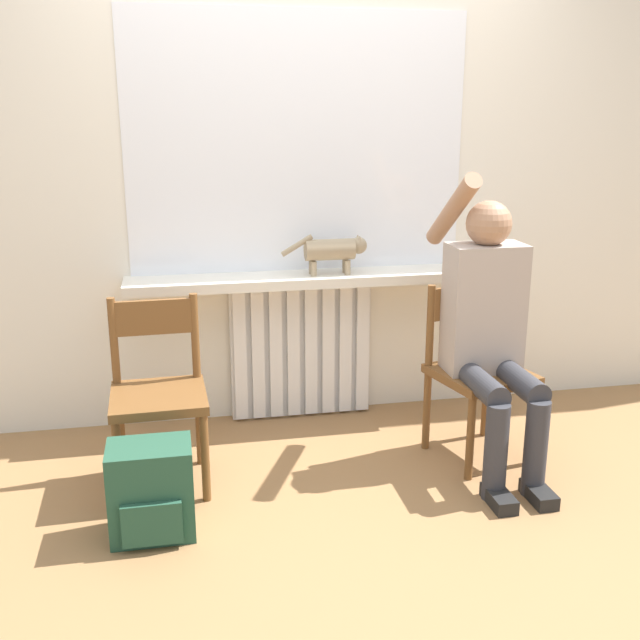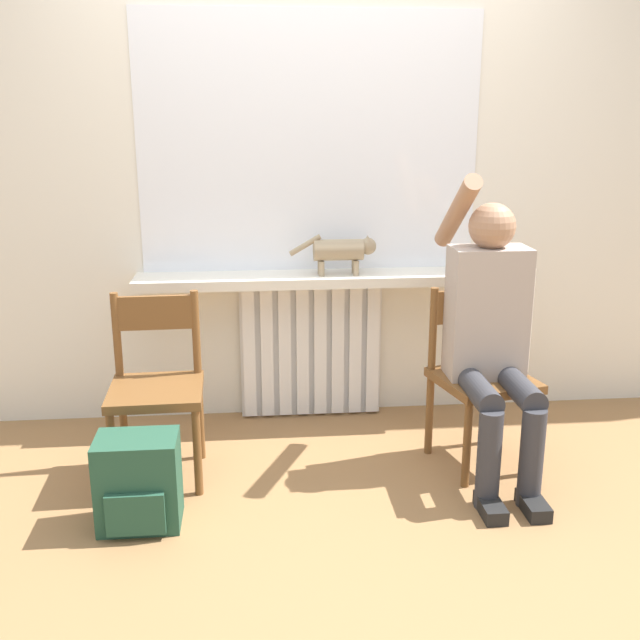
{
  "view_description": "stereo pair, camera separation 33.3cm",
  "coord_description": "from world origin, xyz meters",
  "px_view_note": "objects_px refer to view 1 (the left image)",
  "views": [
    {
      "loc": [
        -0.64,
        -2.56,
        1.61
      ],
      "look_at": [
        0.0,
        0.64,
        0.67
      ],
      "focal_mm": 42.0,
      "sensor_mm": 36.0,
      "label": 1
    },
    {
      "loc": [
        -0.31,
        -2.61,
        1.61
      ],
      "look_at": [
        0.0,
        0.64,
        0.67
      ],
      "focal_mm": 42.0,
      "sensor_mm": 36.0,
      "label": 2
    }
  ],
  "objects_px": {
    "chair_right": "(477,369)",
    "backpack": "(151,491)",
    "person": "(490,324)",
    "chair_left": "(158,391)",
    "cat": "(334,250)"
  },
  "relations": [
    {
      "from": "person",
      "to": "backpack",
      "type": "distance_m",
      "value": 1.61
    },
    {
      "from": "chair_left",
      "to": "cat",
      "type": "height_order",
      "value": "cat"
    },
    {
      "from": "chair_right",
      "to": "backpack",
      "type": "bearing_deg",
      "value": -177.94
    },
    {
      "from": "chair_right",
      "to": "person",
      "type": "relative_size",
      "value": 0.61
    },
    {
      "from": "chair_left",
      "to": "person",
      "type": "bearing_deg",
      "value": -5.4
    },
    {
      "from": "chair_right",
      "to": "cat",
      "type": "distance_m",
      "value": 0.91
    },
    {
      "from": "chair_right",
      "to": "chair_left",
      "type": "bearing_deg",
      "value": 166.06
    },
    {
      "from": "person",
      "to": "cat",
      "type": "height_order",
      "value": "person"
    },
    {
      "from": "person",
      "to": "cat",
      "type": "bearing_deg",
      "value": 133.3
    },
    {
      "from": "cat",
      "to": "backpack",
      "type": "xyz_separation_m",
      "value": [
        -0.92,
        -0.95,
        -0.73
      ]
    },
    {
      "from": "person",
      "to": "chair_left",
      "type": "bearing_deg",
      "value": 176.1
    },
    {
      "from": "person",
      "to": "cat",
      "type": "distance_m",
      "value": 0.88
    },
    {
      "from": "chair_right",
      "to": "cat",
      "type": "relative_size",
      "value": 1.86
    },
    {
      "from": "person",
      "to": "backpack",
      "type": "xyz_separation_m",
      "value": [
        -1.5,
        -0.33,
        -0.49
      ]
    },
    {
      "from": "chair_left",
      "to": "backpack",
      "type": "bearing_deg",
      "value": -96.29
    }
  ]
}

